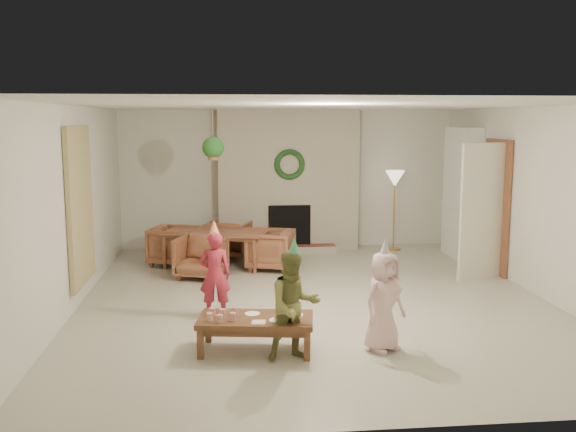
{
  "coord_description": "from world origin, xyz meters",
  "views": [
    {
      "loc": [
        -1.14,
        -7.87,
        2.33
      ],
      "look_at": [
        -0.3,
        0.4,
        1.05
      ],
      "focal_mm": 39.21,
      "sensor_mm": 36.0,
      "label": 1
    }
  ],
  "objects": [
    {
      "name": "floor",
      "position": [
        0.0,
        0.0,
        0.0
      ],
      "size": [
        7.0,
        7.0,
        0.0
      ],
      "primitive_type": "plane",
      "color": "#B7B29E",
      "rests_on": "ground"
    },
    {
      "name": "ceiling",
      "position": [
        0.0,
        0.0,
        2.5
      ],
      "size": [
        7.0,
        7.0,
        0.0
      ],
      "primitive_type": "plane",
      "rotation": [
        3.14,
        0.0,
        0.0
      ],
      "color": "white",
      "rests_on": "wall_back"
    },
    {
      "name": "wall_back",
      "position": [
        0.0,
        3.5,
        1.25
      ],
      "size": [
        7.0,
        0.0,
        7.0
      ],
      "primitive_type": "plane",
      "rotation": [
        1.57,
        0.0,
        0.0
      ],
      "color": "silver",
      "rests_on": "floor"
    },
    {
      "name": "wall_front",
      "position": [
        0.0,
        -3.5,
        1.25
      ],
      "size": [
        7.0,
        0.0,
        7.0
      ],
      "primitive_type": "plane",
      "rotation": [
        -1.57,
        0.0,
        0.0
      ],
      "color": "silver",
      "rests_on": "floor"
    },
    {
      "name": "wall_left",
      "position": [
        -3.0,
        0.0,
        1.25
      ],
      "size": [
        0.0,
        7.0,
        7.0
      ],
      "primitive_type": "plane",
      "rotation": [
        1.57,
        0.0,
        1.57
      ],
      "color": "silver",
      "rests_on": "floor"
    },
    {
      "name": "wall_right",
      "position": [
        3.0,
        0.0,
        1.25
      ],
      "size": [
        0.0,
        7.0,
        7.0
      ],
      "primitive_type": "plane",
      "rotation": [
        1.57,
        0.0,
        -1.57
      ],
      "color": "silver",
      "rests_on": "floor"
    },
    {
      "name": "fireplace_mass",
      "position": [
        0.0,
        3.3,
        1.25
      ],
      "size": [
        2.5,
        0.4,
        2.5
      ],
      "primitive_type": "cube",
      "color": "#5C2718",
      "rests_on": "floor"
    },
    {
      "name": "fireplace_hearth",
      "position": [
        0.0,
        2.95,
        0.06
      ],
      "size": [
        1.6,
        0.3,
        0.12
      ],
      "primitive_type": "cube",
      "color": "maroon",
      "rests_on": "floor"
    },
    {
      "name": "fireplace_firebox",
      "position": [
        0.0,
        3.12,
        0.45
      ],
      "size": [
        0.75,
        0.12,
        0.75
      ],
      "primitive_type": "cube",
      "color": "black",
      "rests_on": "floor"
    },
    {
      "name": "fireplace_wreath",
      "position": [
        0.0,
        3.07,
        1.55
      ],
      "size": [
        0.54,
        0.1,
        0.54
      ],
      "primitive_type": "torus",
      "rotation": [
        1.57,
        0.0,
        0.0
      ],
      "color": "#173E18",
      "rests_on": "fireplace_mass"
    },
    {
      "name": "floor_lamp_base",
      "position": [
        1.88,
        3.0,
        0.01
      ],
      "size": [
        0.27,
        0.27,
        0.03
      ],
      "primitive_type": "cylinder",
      "color": "gold",
      "rests_on": "floor"
    },
    {
      "name": "floor_lamp_post",
      "position": [
        1.88,
        3.0,
        0.67
      ],
      "size": [
        0.03,
        0.03,
        1.29
      ],
      "primitive_type": "cylinder",
      "color": "gold",
      "rests_on": "floor"
    },
    {
      "name": "floor_lamp_shade",
      "position": [
        1.88,
        3.0,
        1.29
      ],
      "size": [
        0.34,
        0.34,
        0.29
      ],
      "primitive_type": "cone",
      "rotation": [
        3.14,
        0.0,
        0.0
      ],
      "color": "beige",
      "rests_on": "floor_lamp_post"
    },
    {
      "name": "bookshelf_carcass",
      "position": [
        2.84,
        2.3,
        1.1
      ],
      "size": [
        0.3,
        1.0,
        2.2
      ],
      "primitive_type": "cube",
      "color": "white",
      "rests_on": "floor"
    },
    {
      "name": "bookshelf_shelf_a",
      "position": [
        2.82,
        2.3,
        0.45
      ],
      "size": [
        0.3,
        0.92,
        0.03
      ],
      "primitive_type": "cube",
      "color": "white",
      "rests_on": "bookshelf_carcass"
    },
    {
      "name": "bookshelf_shelf_b",
      "position": [
        2.82,
        2.3,
        0.85
      ],
      "size": [
        0.3,
        0.92,
        0.03
      ],
      "primitive_type": "cube",
      "color": "white",
      "rests_on": "bookshelf_carcass"
    },
    {
      "name": "bookshelf_shelf_c",
      "position": [
        2.82,
        2.3,
        1.25
      ],
      "size": [
        0.3,
        0.92,
        0.03
      ],
      "primitive_type": "cube",
      "color": "white",
      "rests_on": "bookshelf_carcass"
    },
    {
      "name": "bookshelf_shelf_d",
      "position": [
        2.82,
        2.3,
        1.65
      ],
      "size": [
        0.3,
        0.92,
        0.03
      ],
      "primitive_type": "cube",
      "color": "white",
      "rests_on": "bookshelf_carcass"
    },
    {
      "name": "books_row_lower",
      "position": [
        2.8,
        2.15,
        0.59
      ],
      "size": [
        0.2,
        0.4,
        0.24
      ],
      "primitive_type": "cube",
      "color": "#A9361F",
      "rests_on": "bookshelf_shelf_a"
    },
    {
      "name": "books_row_mid",
      "position": [
        2.8,
        2.35,
        0.99
      ],
      "size": [
        0.2,
        0.44,
        0.24
      ],
      "primitive_type": "cube",
      "color": "#286094",
      "rests_on": "bookshelf_shelf_b"
    },
    {
      "name": "books_row_upper",
      "position": [
        2.8,
        2.2,
        1.38
      ],
      "size": [
        0.2,
        0.36,
        0.22
      ],
      "primitive_type": "cube",
      "color": "olive",
      "rests_on": "bookshelf_shelf_c"
    },
    {
      "name": "door_frame",
      "position": [
        2.96,
        1.2,
        1.02
      ],
      "size": [
        0.05,
        0.86,
        2.04
      ],
      "primitive_type": "cube",
      "color": "brown",
      "rests_on": "floor"
    },
    {
      "name": "door_leaf",
      "position": [
        2.58,
        0.82,
        1.0
      ],
      "size": [
        0.77,
        0.32,
        2.0
      ],
      "primitive_type": "cube",
      "rotation": [
        0.0,
        0.0,
        -1.22
      ],
      "color": "beige",
      "rests_on": "floor"
    },
    {
      "name": "curtain_panel",
      "position": [
        -2.96,
        0.2,
        1.25
      ],
      "size": [
        0.06,
        1.2,
        2.0
      ],
      "primitive_type": "cube",
      "color": "#C4BE8B",
      "rests_on": "wall_left"
    },
    {
      "name": "dining_table",
      "position": [
        -1.29,
        2.0,
        0.28
      ],
      "size": [
        1.82,
        1.34,
        0.57
      ],
      "primitive_type": "imported",
      "rotation": [
        0.0,
        0.0,
        -0.3
      ],
      "color": "brown",
      "rests_on": "floor"
    },
    {
      "name": "dining_chair_near",
      "position": [
        -1.5,
        1.32,
        0.31
      ],
      "size": [
        0.85,
        0.86,
        0.63
      ],
      "primitive_type": "imported",
      "rotation": [
        0.0,
        0.0,
        -0.3
      ],
      "color": "brown",
      "rests_on": "floor"
    },
    {
      "name": "dining_chair_far",
      "position": [
        -1.08,
        2.69,
        0.31
      ],
      "size": [
        0.85,
        0.86,
        0.63
      ],
      "primitive_type": "imported",
      "rotation": [
        0.0,
        0.0,
        2.84
      ],
      "color": "brown",
      "rests_on": "floor"
    },
    {
      "name": "dining_chair_left",
      "position": [
        -1.97,
        2.22,
        0.31
      ],
      "size": [
        0.86,
        0.85,
        0.63
      ],
      "primitive_type": "imported",
      "rotation": [
        0.0,
        0.0,
        1.27
      ],
      "color": "brown",
      "rests_on": "floor"
    },
    {
      "name": "dining_chair_right",
      "position": [
        -0.44,
        1.74,
        0.31
      ],
      "size": [
        0.86,
        0.85,
        0.63
      ],
      "primitive_type": "imported",
      "rotation": [
        0.0,
        0.0,
        -1.87
      ],
      "color": "brown",
      "rests_on": "floor"
    },
    {
      "name": "hanging_plant_cord",
      "position": [
        -1.3,
        1.5,
        2.15
      ],
      "size": [
        0.01,
        0.01,
        0.7
      ],
      "primitive_type": "cylinder",
      "color": "tan",
      "rests_on": "ceiling"
    },
    {
      "name": "hanging_plant_pot",
      "position": [
        -1.3,
        1.5,
        1.8
      ],
      "size": [
        0.16,
        0.16,
        0.12
      ],
      "primitive_type": "cylinder",
      "color": "#AD4E37",
      "rests_on": "hanging_plant_cord"
    },
    {
      "name": "hanging_plant_foliage",
      "position": [
        -1.3,
        1.5,
        1.92
      ],
      "size": [
        0.32,
        0.32,
        0.32
      ],
      "primitive_type": "sphere",
      "color": "#1C541C",
      "rests_on": "hanging_plant_pot"
    },
    {
      "name": "coffee_table_top",
      "position": [
        -0.85,
        -1.76,
        0.33
      ],
      "size": [
        1.22,
        0.73,
        0.05
      ],
      "primitive_type": "cube",
      "rotation": [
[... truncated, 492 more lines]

